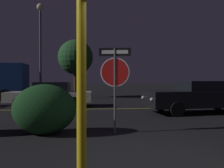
# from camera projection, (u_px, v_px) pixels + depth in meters

# --- Properties ---
(ground_plane) EXTENTS (260.00, 260.00, 0.00)m
(ground_plane) POSITION_uv_depth(u_px,v_px,m) (163.00, 167.00, 3.61)
(ground_plane) COLOR black
(road_center_stripe) EXTENTS (42.16, 0.12, 0.01)m
(road_center_stripe) POSITION_uv_depth(u_px,v_px,m) (114.00, 109.00, 11.23)
(road_center_stripe) COLOR gold
(road_center_stripe) RESTS_ON ground_plane
(stop_sign) EXTENTS (0.87, 0.17, 2.33)m
(stop_sign) POSITION_uv_depth(u_px,v_px,m) (115.00, 73.00, 5.97)
(stop_sign) COLOR #4C4C51
(stop_sign) RESTS_ON ground_plane
(yellow_pole_left) EXTENTS (0.13, 0.13, 2.82)m
(yellow_pole_left) POSITION_uv_depth(u_px,v_px,m) (81.00, 82.00, 3.00)
(yellow_pole_left) COLOR yellow
(yellow_pole_left) RESTS_ON ground_plane
(hedge_bush_2) EXTENTS (1.68, 1.14, 1.34)m
(hedge_bush_2) POSITION_uv_depth(u_px,v_px,m) (45.00, 109.00, 5.84)
(hedge_bush_2) COLOR #19421E
(hedge_bush_2) RESTS_ON ground_plane
(passing_car_2) EXTENTS (4.75, 1.97, 1.38)m
(passing_car_2) POSITION_uv_depth(u_px,v_px,m) (51.00, 94.00, 12.27)
(passing_car_2) COLOR silver
(passing_car_2) RESTS_ON ground_plane
(passing_car_3) EXTENTS (5.09, 2.19, 1.43)m
(passing_car_3) POSITION_uv_depth(u_px,v_px,m) (200.00, 97.00, 9.83)
(passing_car_3) COLOR black
(passing_car_3) RESTS_ON ground_plane
(street_lamp) EXTENTS (0.53, 0.53, 7.42)m
(street_lamp) POSITION_uv_depth(u_px,v_px,m) (40.00, 33.00, 16.85)
(street_lamp) COLOR #4C4C51
(street_lamp) RESTS_ON ground_plane
(tree_0) EXTENTS (3.07, 3.07, 5.08)m
(tree_0) POSITION_uv_depth(u_px,v_px,m) (76.00, 57.00, 19.21)
(tree_0) COLOR #422D1E
(tree_0) RESTS_ON ground_plane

